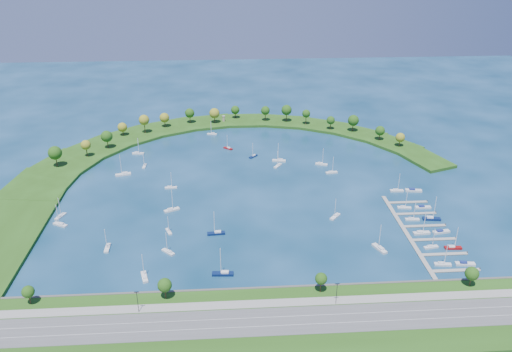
{
  "coord_description": "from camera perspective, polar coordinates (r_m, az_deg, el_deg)",
  "views": [
    {
      "loc": [
        -13.73,
        -281.08,
        139.0
      ],
      "look_at": [
        5.0,
        5.0,
        4.0
      ],
      "focal_mm": 36.1,
      "sensor_mm": 36.0,
      "label": 1
    }
  ],
  "objects": [
    {
      "name": "moored_boat_7",
      "position": [
        344.45,
        7.26,
        1.37
      ],
      "size": [
        8.41,
        4.95,
        11.94
      ],
      "rotation": [
        0.0,
        0.0,
        5.93
      ],
      "color": "silver",
      "rests_on": "ground"
    },
    {
      "name": "docked_boat_8",
      "position": [
        299.59,
        16.1,
        -3.32
      ],
      "size": [
        7.81,
        3.31,
        11.13
      ],
      "rotation": [
        0.0,
        0.0,
        -0.16
      ],
      "color": "silver",
      "rests_on": "ground"
    },
    {
      "name": "moored_boat_20",
      "position": [
        333.25,
        8.36,
        0.45
      ],
      "size": [
        7.92,
        3.29,
        11.29
      ],
      "rotation": [
        0.0,
        0.0,
        0.15
      ],
      "color": "silver",
      "rests_on": "ground"
    },
    {
      "name": "moored_boat_3",
      "position": [
        346.96,
        -12.26,
        1.14
      ],
      "size": [
        2.42,
        6.99,
        10.09
      ],
      "rotation": [
        0.0,
        0.0,
        4.64
      ],
      "color": "silver",
      "rests_on": "ground"
    },
    {
      "name": "harbor_tower",
      "position": [
        418.24,
        -3.61,
        6.38
      ],
      "size": [
        2.6,
        2.6,
        4.52
      ],
      "color": "gray",
      "rests_on": "breakwater"
    },
    {
      "name": "docked_boat_11",
      "position": [
        320.67,
        17.04,
        -1.52
      ],
      "size": [
        9.97,
        4.23,
        1.97
      ],
      "rotation": [
        0.0,
        0.0,
        -0.16
      ],
      "color": "silver",
      "rests_on": "ground"
    },
    {
      "name": "docked_boat_5",
      "position": [
        281.96,
        19.82,
        -5.83
      ],
      "size": [
        9.29,
        3.95,
        1.84
      ],
      "rotation": [
        0.0,
        0.0,
        0.16
      ],
      "color": "silver",
      "rests_on": "ground"
    },
    {
      "name": "south_shoreline",
      "position": [
        210.38,
        0.96,
        -15.78
      ],
      "size": [
        420.0,
        43.1,
        11.6
      ],
      "color": "#234612",
      "rests_on": "ground"
    },
    {
      "name": "moored_boat_5",
      "position": [
        235.72,
        -3.68,
        -10.69
      ],
      "size": [
        9.8,
        3.3,
        14.19
      ],
      "rotation": [
        0.0,
        0.0,
        3.08
      ],
      "color": "#0A1942",
      "rests_on": "ground"
    },
    {
      "name": "docked_boat_6",
      "position": [
        288.86,
        16.92,
        -4.56
      ],
      "size": [
        7.67,
        2.71,
        11.07
      ],
      "rotation": [
        0.0,
        0.0,
        -0.08
      ],
      "color": "silver",
      "rests_on": "ground"
    },
    {
      "name": "docked_boat_9",
      "position": [
        302.94,
        17.99,
        -3.3
      ],
      "size": [
        8.94,
        2.79,
        1.81
      ],
      "rotation": [
        0.0,
        0.0,
        -0.03
      ],
      "color": "silver",
      "rests_on": "ground"
    },
    {
      "name": "moored_boat_4",
      "position": [
        368.1,
        -12.94,
        2.51
      ],
      "size": [
        8.26,
        2.87,
        11.93
      ],
      "rotation": [
        0.0,
        0.0,
        6.21
      ],
      "color": "silver",
      "rests_on": "ground"
    },
    {
      "name": "docked_boat_1",
      "position": [
        260.45,
        22.14,
        -8.99
      ],
      "size": [
        9.22,
        3.54,
        1.83
      ],
      "rotation": [
        0.0,
        0.0,
        -0.12
      ],
      "color": "silver",
      "rests_on": "ground"
    },
    {
      "name": "docked_boat_10",
      "position": [
        317.73,
        15.33,
        -1.52
      ],
      "size": [
        8.08,
        2.67,
        11.72
      ],
      "rotation": [
        0.0,
        0.0,
        -0.05
      ],
      "color": "silver",
      "rests_on": "ground"
    },
    {
      "name": "moored_boat_13",
      "position": [
        238.64,
        -12.26,
        -10.81
      ],
      "size": [
        4.36,
        8.6,
        12.17
      ],
      "rotation": [
        0.0,
        0.0,
        1.83
      ],
      "color": "silver",
      "rests_on": "ground"
    },
    {
      "name": "dock_system",
      "position": [
        278.32,
        17.76,
        -6.01
      ],
      "size": [
        24.28,
        82.0,
        1.6
      ],
      "color": "gray",
      "rests_on": "ground"
    },
    {
      "name": "moored_boat_16",
      "position": [
        253.31,
        -9.7,
        -8.24
      ],
      "size": [
        6.9,
        6.79,
        11.11
      ],
      "rotation": [
        0.0,
        0.0,
        2.37
      ],
      "color": "silver",
      "rests_on": "ground"
    },
    {
      "name": "docked_boat_4",
      "position": [
        277.65,
        17.86,
        -5.96
      ],
      "size": [
        8.82,
        2.98,
        12.76
      ],
      "rotation": [
        0.0,
        0.0,
        0.06
      ],
      "color": "silver",
      "rests_on": "ground"
    },
    {
      "name": "breakwater",
      "position": [
        358.99,
        -8.67,
        2.3
      ],
      "size": [
        286.74,
        247.64,
        2.0
      ],
      "color": "#234612",
      "rests_on": "ground"
    },
    {
      "name": "docked_boat_3",
      "position": [
        270.52,
        20.99,
        -7.37
      ],
      "size": [
        8.43,
        2.88,
        12.18
      ],
      "rotation": [
        0.0,
        0.0,
        -0.07
      ],
      "color": "maroon",
      "rests_on": "ground"
    },
    {
      "name": "docked_boat_2",
      "position": [
        267.5,
        18.82,
        -7.4
      ],
      "size": [
        7.5,
        3.22,
        10.68
      ],
      "rotation": [
        0.0,
        0.0,
        0.17
      ],
      "color": "silver",
      "rests_on": "ground"
    },
    {
      "name": "docked_boat_7",
      "position": [
        292.39,
        18.86,
        -4.45
      ],
      "size": [
        9.77,
        3.94,
        13.96
      ],
      "rotation": [
        0.0,
        0.0,
        -0.14
      ],
      "color": "#0A1942",
      "rests_on": "ground"
    },
    {
      "name": "moored_boat_0",
      "position": [
        282.27,
        8.78,
        -4.4
      ],
      "size": [
        7.05,
        7.6,
        11.93
      ],
      "rotation": [
        0.0,
        0.0,
        3.99
      ],
      "color": "silver",
      "rests_on": "ground"
    },
    {
      "name": "moored_boat_14",
      "position": [
        339.6,
        2.44,
        1.19
      ],
      "size": [
        6.18,
        7.62,
        11.4
      ],
      "rotation": [
        0.0,
        0.0,
        4.11
      ],
      "color": "silver",
      "rests_on": "ground"
    },
    {
      "name": "moored_boat_17",
      "position": [
        259.16,
        13.54,
        -7.77
      ],
      "size": [
        5.91,
        9.52,
        13.57
      ],
      "rotation": [
        0.0,
        0.0,
        1.96
      ],
      "color": "silver",
      "rests_on": "ground"
    },
    {
      "name": "moored_boat_21",
      "position": [
        289.18,
        -9.33,
        -3.67
      ],
      "size": [
        8.83,
        5.96,
        12.71
      ],
      "rotation": [
        0.0,
        0.0,
        0.45
      ],
      "color": "silver",
      "rests_on": "ground"
    },
    {
      "name": "moored_boat_11",
      "position": [
        354.02,
        -0.3,
        2.25
      ],
      "size": [
        6.34,
        6.73,
        10.63
      ],
      "rotation": [
        0.0,
        0.0,
        3.98
      ],
      "color": "#0A1942",
      "rests_on": "ground"
    },
    {
      "name": "moored_boat_18",
      "position": [
        368.07,
        -3.11,
        3.13
      ],
      "size": [
        6.9,
        5.98,
        10.55
      ],
      "rotation": [
        0.0,
        0.0,
        2.48
      ],
      "color": "maroon",
      "rests_on": "ground"
    },
    {
      "name": "moored_boat_2",
      "position": [
        264.91,
        -4.42,
        -6.28
      ],
      "size": [
        9.21,
        3.24,
        13.29
      ],
      "rotation": [
        0.0,
        0.0,
        3.22
      ],
      "color": "#0A1942",
      "rests_on": "ground"
    },
    {
      "name": "breakwater_trees",
      "position": [
        388.77,
        -4.03,
        5.85
      ],
      "size": [
        241.19,
        97.62,
        14.41
      ],
      "color": "#382314",
      "rests_on": "breakwater"
    },
    {
      "name": "moored_boat_19",
      "position": [
        290.43,
        -20.87,
        -5.0
      ],
      "size": [
        8.42,
        6.11,
        12.26
      ],
      "rotation": [
        0.0,
        0.0,
        2.63
      ],
      "color": "silver",
      "rests_on": "ground"
    },
    {
      "name": "moored_boat_1",
      "position": [
        396.05,
        -4.89,
        4.71
      ],
      "size": [
        7.68,
        3.19,
        10.95
      ],
      "rotation": [
        0.0,
        0.0,
        2.99
      ],
      "color": "silver",
      "rests_on": "ground"
    },
    {
      "name": "moored_boat_6",
      "position": [
        347.36,
        2.59,
        1.77
      ],
      "size": [
        9.34,
        4.28,
        13.25
      ],
      "rotation": [
        0.0,
        0.0,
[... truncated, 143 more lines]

